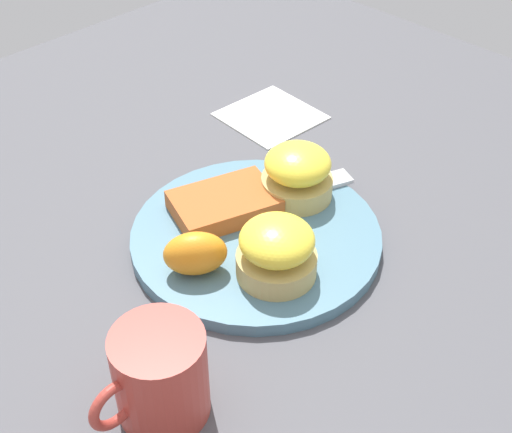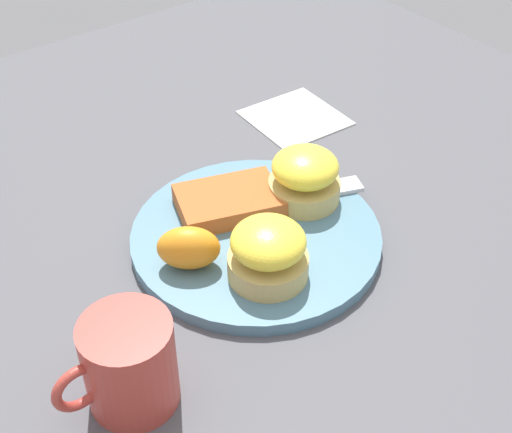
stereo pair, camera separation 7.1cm
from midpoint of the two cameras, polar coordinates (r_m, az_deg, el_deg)
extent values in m
plane|color=#4C4C51|center=(0.73, -2.77, -2.18)|extent=(1.10, 1.10, 0.00)
cylinder|color=slate|center=(0.72, -2.79, -1.77)|extent=(0.25, 0.25, 0.01)
cylinder|color=tan|center=(0.67, -1.39, -3.96)|extent=(0.08, 0.08, 0.02)
ellipsoid|color=yellow|center=(0.65, -1.44, -2.03)|extent=(0.07, 0.07, 0.04)
cylinder|color=tan|center=(0.76, 0.62, 2.32)|extent=(0.08, 0.08, 0.02)
ellipsoid|color=yellow|center=(0.74, 0.64, 4.16)|extent=(0.07, 0.07, 0.04)
cube|color=#B85A29|center=(0.74, -5.26, 0.92)|extent=(0.12, 0.10, 0.02)
ellipsoid|color=orange|center=(0.67, -7.83, -3.14)|extent=(0.07, 0.07, 0.04)
cube|color=silver|center=(0.74, -5.14, 0.50)|extent=(0.10, 0.05, 0.00)
cube|color=silver|center=(0.78, 3.50, 2.86)|extent=(0.05, 0.04, 0.00)
cylinder|color=#B23D33|center=(0.57, -11.24, -12.52)|extent=(0.07, 0.07, 0.08)
torus|color=#B23D33|center=(0.55, -14.96, -14.55)|extent=(0.04, 0.01, 0.04)
cube|color=white|center=(0.92, -1.03, 8.02)|extent=(0.12, 0.12, 0.00)
camera|label=1|loc=(0.04, -92.86, -2.36)|focal=50.00mm
camera|label=2|loc=(0.04, 87.14, 2.36)|focal=50.00mm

